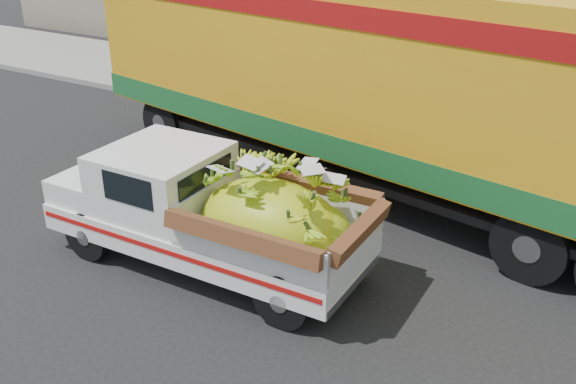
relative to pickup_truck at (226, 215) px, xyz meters
The scene contains 5 objects.
ground 1.61m from the pickup_truck, behind, with size 100.00×100.00×0.00m, color black.
curb 6.24m from the pickup_truck, 102.33° to the left, with size 60.00×0.25×0.15m, color gray.
sidewalk 8.29m from the pickup_truck, 99.21° to the left, with size 60.00×4.00×0.14m, color gray.
pickup_truck is the anchor object (origin of this frame).
semi_trailer 3.82m from the pickup_truck, 81.64° to the left, with size 12.08×4.57×3.80m.
Camera 1 is at (6.18, -6.20, 5.01)m, focal length 40.00 mm.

